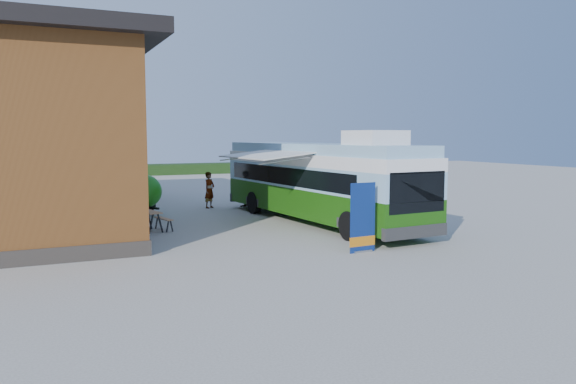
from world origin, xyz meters
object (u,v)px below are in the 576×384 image
bus (318,179)px  person_b (243,189)px  slurry_tanker (125,190)px  picnic_table (150,217)px  banner (363,224)px  person_a (209,190)px

bus → person_b: size_ratio=7.15×
person_b → slurry_tanker: size_ratio=0.37×
picnic_table → person_b: (6.18, 6.19, 0.32)m
picnic_table → slurry_tanker: size_ratio=0.34×
banner → slurry_tanker: 14.40m
bus → person_a: 7.50m
slurry_tanker → bus: bearing=-66.8°
picnic_table → person_a: size_ratio=0.88×
slurry_tanker → banner: bearing=-90.3°
banner → bus: bearing=71.3°
banner → person_a: size_ratio=1.20×
bus → banner: 6.64m
bus → banner: bearing=-108.7°
person_b → bus: bearing=53.4°
picnic_table → bus: bearing=-17.2°
bus → picnic_table: size_ratio=7.91×
bus → banner: (-1.61, -6.37, -0.99)m
person_a → person_b: (1.87, -0.04, -0.03)m
bus → person_b: bearing=94.7°
picnic_table → person_a: (4.31, 6.23, 0.35)m
banner → person_a: bearing=91.3°
bus → slurry_tanker: 10.07m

